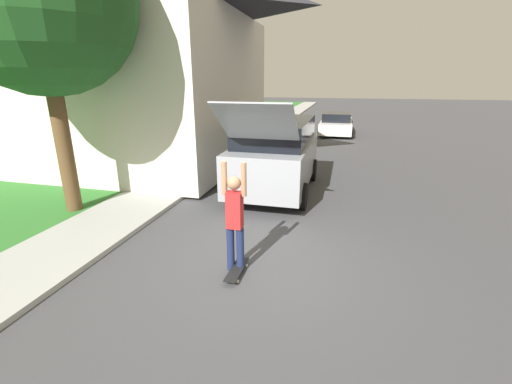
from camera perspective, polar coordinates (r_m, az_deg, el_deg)
ground_plane at (r=6.32m, az=-0.66°, el=-11.33°), size 120.00×120.00×0.00m
lawn at (r=15.04m, az=-24.97°, el=4.69°), size 10.00×80.00×0.08m
sidewalk at (r=12.75m, az=-9.36°, el=4.04°), size 1.80×80.00×0.10m
house at (r=14.82m, az=-24.01°, el=21.20°), size 11.19×8.43×8.05m
suv_parked at (r=9.90m, az=3.37°, el=6.44°), size 2.12×5.11×2.70m
car_down_street at (r=21.51m, az=13.23°, el=11.02°), size 1.95×4.40×1.26m
skateboarder at (r=5.60m, az=-3.56°, el=-4.20°), size 0.41×0.22×1.90m
skateboard at (r=5.89m, az=-3.21°, el=-12.77°), size 0.22×0.83×0.10m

